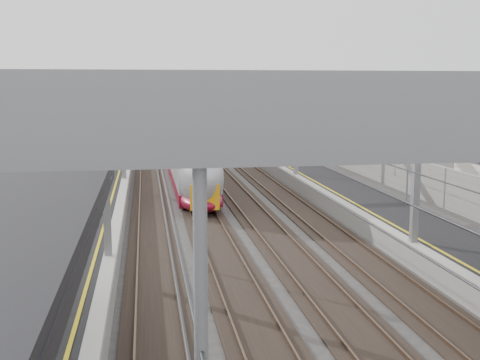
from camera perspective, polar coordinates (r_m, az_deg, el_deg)
name	(u,v)px	position (r m, az deg, el deg)	size (l,w,h in m)	color
platform_left	(103,180)	(46.82, -12.85, 0.02)	(4.00, 120.00, 1.00)	black
platform_right	(307,175)	(48.43, 6.39, 0.48)	(4.00, 120.00, 1.00)	black
tracks	(208,183)	(47.03, -3.06, -0.28)	(11.40, 140.00, 0.20)	black
overhead_line	(199,102)	(53.03, -3.87, 7.36)	(13.00, 140.00, 6.60)	gray
overbridge	(173,100)	(101.32, -6.37, 7.57)	(22.00, 2.20, 6.90)	slate
wall_left	(59,166)	(47.00, -16.79, 1.26)	(0.30, 120.00, 3.20)	slate
wall_right	(346,161)	(49.23, 10.00, 1.83)	(0.30, 120.00, 3.20)	slate
train	(181,145)	(56.34, -5.64, 3.28)	(2.66, 48.54, 4.21)	maroon
signal_green	(141,130)	(72.71, -9.36, 4.73)	(0.32, 0.32, 3.48)	black
signal_red_near	(218,133)	(66.11, -2.06, 4.44)	(0.32, 0.32, 3.48)	black
signal_red_far	(229,128)	(73.97, -1.09, 4.91)	(0.32, 0.32, 3.48)	black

